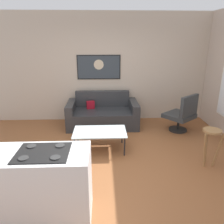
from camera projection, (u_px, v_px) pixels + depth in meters
ground at (113, 166)px, 3.92m from camera, size 6.40×6.40×0.04m
back_wall at (109, 68)px, 5.77m from camera, size 6.40×0.05×2.80m
couch at (103, 115)px, 5.63m from camera, size 1.78×0.92×0.84m
coffee_table at (100, 133)px, 4.36m from camera, size 1.05×0.64×0.40m
armchair at (182, 114)px, 5.20m from camera, size 0.86×0.85×0.93m
bar_stool at (211, 139)px, 3.76m from camera, size 0.35×0.35×0.68m
kitchen_counter at (22, 187)px, 2.63m from camera, size 1.65×0.60×0.93m
wall_painting at (99, 67)px, 5.70m from camera, size 1.13×0.03×0.63m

